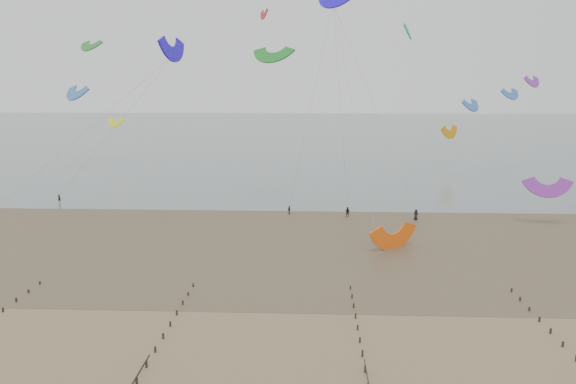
{
  "coord_description": "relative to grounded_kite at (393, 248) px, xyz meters",
  "views": [
    {
      "loc": [
        -0.43,
        -48.45,
        23.38
      ],
      "look_at": [
        -3.81,
        28.0,
        8.0
      ],
      "focal_mm": 35.0,
      "sensor_mm": 36.0,
      "label": 1
    }
  ],
  "objects": [
    {
      "name": "ground",
      "position": [
        -11.09,
        -28.1,
        0.0
      ],
      "size": [
        500.0,
        500.0,
        0.0
      ],
      "primitive_type": "plane",
      "color": "brown",
      "rests_on": "ground"
    },
    {
      "name": "kitesurfers",
      "position": [
        9.46,
        18.13,
        0.85
      ],
      "size": [
        110.63,
        24.68,
        1.82
      ],
      "color": "black",
      "rests_on": "ground"
    },
    {
      "name": "kites_airborne",
      "position": [
        -28.64,
        62.44,
        20.19
      ],
      "size": [
        264.33,
        123.96,
        44.39
      ],
      "color": "#12AA99",
      "rests_on": "ground"
    },
    {
      "name": "grounded_kite",
      "position": [
        0.0,
        0.0,
        0.0
      ],
      "size": [
        8.89,
        8.49,
        3.87
      ],
      "primitive_type": null,
      "rotation": [
        1.54,
        0.0,
        0.6
      ],
      "color": "#FB5B0F",
      "rests_on": "ground"
    },
    {
      "name": "sea_and_shore",
      "position": [
        -15.16,
        6.3,
        0.01
      ],
      "size": [
        500.0,
        665.0,
        0.03
      ],
      "color": "#475654",
      "rests_on": "ground"
    }
  ]
}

